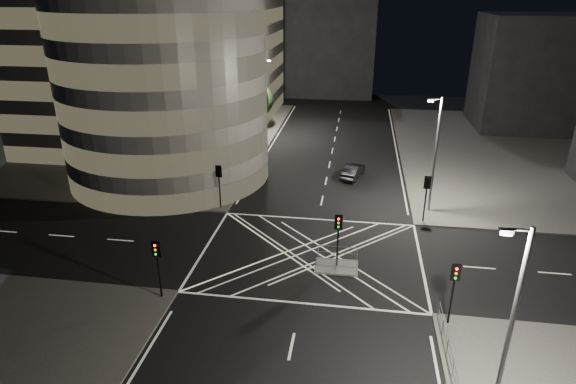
% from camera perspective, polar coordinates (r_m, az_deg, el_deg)
% --- Properties ---
extents(ground, '(120.00, 120.00, 0.00)m').
position_cam_1_polar(ground, '(35.96, 2.70, -7.45)').
color(ground, black).
rests_on(ground, ground).
extents(sidewalk_far_left, '(42.00, 42.00, 0.15)m').
position_cam_1_polar(sidewalk_far_left, '(68.54, -19.72, 6.30)').
color(sidewalk_far_left, '#504D4B').
rests_on(sidewalk_far_left, ground).
extents(central_island, '(3.00, 2.00, 0.15)m').
position_cam_1_polar(central_island, '(34.53, 5.78, -8.81)').
color(central_island, slate).
rests_on(central_island, ground).
extents(office_tower_curved, '(30.00, 29.00, 27.20)m').
position_cam_1_polar(office_tower_curved, '(55.24, -17.61, 16.22)').
color(office_tower_curved, gray).
rests_on(office_tower_curved, sidewalk_far_left).
extents(office_block_rear, '(24.00, 16.00, 22.00)m').
position_cam_1_polar(office_block_rear, '(77.34, -10.81, 17.39)').
color(office_block_rear, gray).
rests_on(office_block_rear, sidewalk_far_left).
extents(building_right_far, '(14.00, 12.00, 15.00)m').
position_cam_1_polar(building_right_far, '(75.27, 26.97, 12.53)').
color(building_right_far, black).
rests_on(building_right_far, sidewalk_far_right).
extents(building_far_end, '(18.00, 8.00, 18.00)m').
position_cam_1_polar(building_far_end, '(89.61, 4.24, 17.05)').
color(building_far_end, black).
rests_on(building_far_end, ground).
extents(tree_a, '(4.04, 4.04, 6.59)m').
position_cam_1_polar(tree_a, '(44.28, -9.61, 4.51)').
color(tree_a, black).
rests_on(tree_a, sidewalk_far_left).
extents(tree_b, '(4.37, 4.37, 6.81)m').
position_cam_1_polar(tree_b, '(49.74, -7.54, 6.74)').
color(tree_b, black).
rests_on(tree_b, sidewalk_far_left).
extents(tree_c, '(3.95, 3.95, 7.07)m').
position_cam_1_polar(tree_c, '(55.20, -5.88, 8.97)').
color(tree_c, black).
rests_on(tree_c, sidewalk_far_left).
extents(tree_d, '(4.54, 4.54, 8.09)m').
position_cam_1_polar(tree_d, '(60.73, -4.52, 10.96)').
color(tree_d, black).
rests_on(tree_d, sidewalk_far_left).
extents(tree_e, '(3.60, 3.60, 6.07)m').
position_cam_1_polar(tree_e, '(66.77, -3.33, 10.80)').
color(tree_e, black).
rests_on(tree_e, sidewalk_far_left).
extents(traffic_signal_fl, '(0.55, 0.22, 4.00)m').
position_cam_1_polar(traffic_signal_fl, '(42.32, -8.17, 1.57)').
color(traffic_signal_fl, black).
rests_on(traffic_signal_fl, sidewalk_far_left).
extents(traffic_signal_nl, '(0.55, 0.22, 4.00)m').
position_cam_1_polar(traffic_signal_nl, '(30.84, -15.24, -7.63)').
color(traffic_signal_nl, black).
rests_on(traffic_signal_nl, sidewalk_near_left).
extents(traffic_signal_fr, '(0.55, 0.22, 4.00)m').
position_cam_1_polar(traffic_signal_fr, '(41.08, 16.10, 0.19)').
color(traffic_signal_fr, black).
rests_on(traffic_signal_fr, sidewalk_far_right).
extents(traffic_signal_nr, '(0.55, 0.22, 4.00)m').
position_cam_1_polar(traffic_signal_nr, '(29.11, 19.09, -10.12)').
color(traffic_signal_nr, black).
rests_on(traffic_signal_nr, sidewalk_near_right).
extents(traffic_signal_island, '(0.55, 0.22, 4.00)m').
position_cam_1_polar(traffic_signal_island, '(33.13, 5.97, -4.63)').
color(traffic_signal_island, black).
rests_on(traffic_signal_island, central_island).
extents(street_lamp_left_near, '(1.25, 0.25, 10.00)m').
position_cam_1_polar(street_lamp_left_near, '(46.38, -7.33, 6.96)').
color(street_lamp_left_near, slate).
rests_on(street_lamp_left_near, sidewalk_far_left).
extents(street_lamp_left_far, '(1.25, 0.25, 10.00)m').
position_cam_1_polar(street_lamp_left_far, '(63.39, -2.95, 11.45)').
color(street_lamp_left_far, slate).
rests_on(street_lamp_left_far, sidewalk_far_left).
extents(street_lamp_right_far, '(1.25, 0.25, 10.00)m').
position_cam_1_polar(street_lamp_right_far, '(42.34, 17.01, 4.57)').
color(street_lamp_right_far, slate).
rests_on(street_lamp_right_far, sidewalk_far_right).
extents(street_lamp_right_near, '(1.25, 0.25, 10.00)m').
position_cam_1_polar(street_lamp_right_near, '(22.08, 24.70, -14.48)').
color(street_lamp_right_near, slate).
rests_on(street_lamp_right_near, sidewalk_near_right).
extents(railing_near_right, '(0.06, 11.70, 1.10)m').
position_cam_1_polar(railing_near_right, '(26.19, 19.25, -20.55)').
color(railing_near_right, slate).
rests_on(railing_near_right, sidewalk_near_right).
extents(railing_island_south, '(2.80, 0.06, 1.10)m').
position_cam_1_polar(railing_island_south, '(33.44, 5.73, -8.70)').
color(railing_island_south, slate).
rests_on(railing_island_south, central_island).
extents(railing_island_north, '(2.80, 0.06, 1.10)m').
position_cam_1_polar(railing_island_north, '(34.98, 5.90, -7.17)').
color(railing_island_north, slate).
rests_on(railing_island_north, central_island).
extents(sedan, '(2.62, 4.59, 1.43)m').
position_cam_1_polar(sedan, '(50.42, 7.72, 2.49)').
color(sedan, black).
rests_on(sedan, ground).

